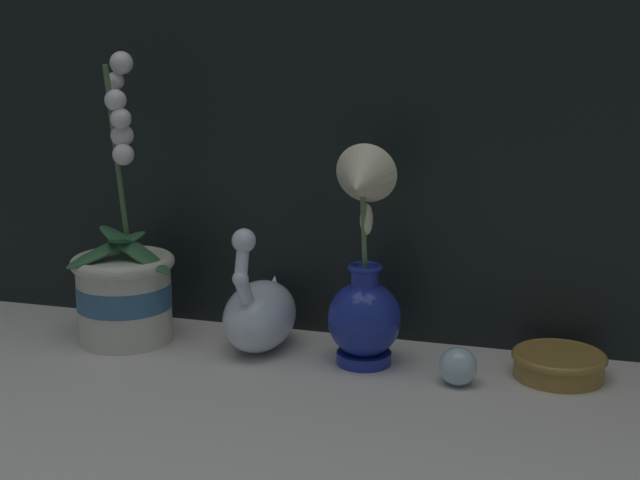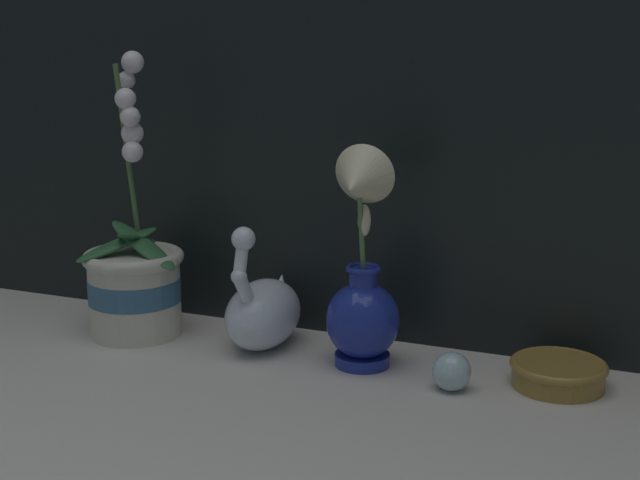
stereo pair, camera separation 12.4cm
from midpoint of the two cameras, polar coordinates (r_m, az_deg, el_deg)
The scene contains 6 objects.
ground_plane at distance 1.19m, azimuth -3.66°, elevation -9.43°, with size 2.80×2.80×0.00m, color beige.
orchid_potted_plant at distance 1.38m, azimuth -14.97°, elevation -2.73°, with size 0.17×0.18×0.43m.
swan_figurine at distance 1.32m, azimuth -6.56°, elevation -4.62°, with size 0.10×0.18×0.20m.
blue_vase at distance 1.23m, azimuth -0.08°, elevation -3.00°, with size 0.10×0.12×0.31m.
glass_sphere at distance 1.19m, azimuth 5.88°, elevation -8.10°, with size 0.05×0.05×0.05m.
amber_dish at distance 1.24m, azimuth 12.29°, elevation -7.74°, with size 0.13×0.13×0.03m.
Camera 1 is at (0.32, -1.05, 0.46)m, focal length 50.00 mm.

